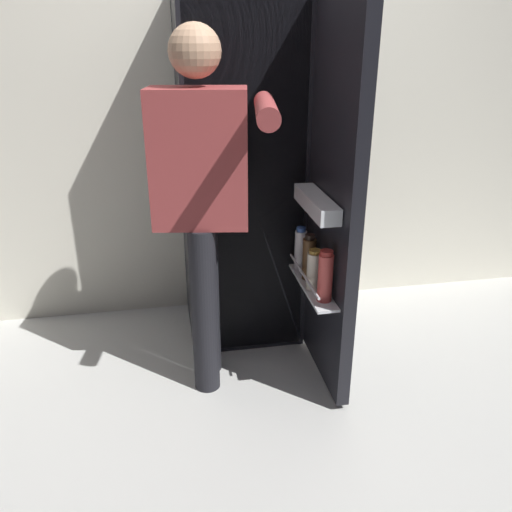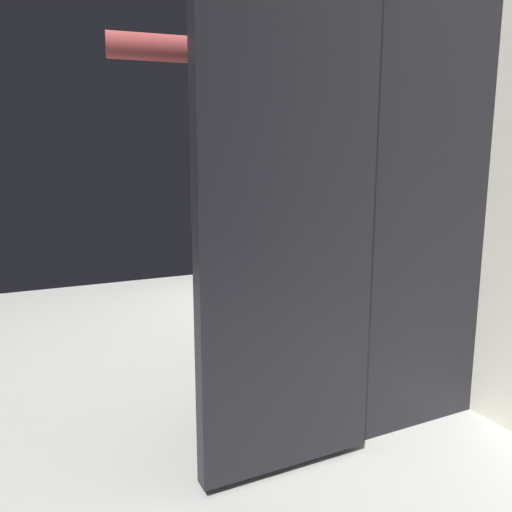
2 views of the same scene
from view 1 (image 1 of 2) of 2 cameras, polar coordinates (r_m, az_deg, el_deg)
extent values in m
plane|color=silver|center=(2.62, 0.23, -13.18)|extent=(5.06, 5.06, 0.00)
cube|color=silver|center=(2.98, -2.98, 19.13)|extent=(4.40, 0.10, 2.70)
cube|color=black|center=(2.72, -1.84, 8.98)|extent=(0.59, 0.56, 1.78)
cube|color=white|center=(2.46, -0.84, 7.44)|extent=(0.55, 0.01, 1.74)
cube|color=white|center=(2.51, -1.02, 7.00)|extent=(0.51, 0.09, 0.01)
cube|color=black|center=(2.26, 8.60, 6.04)|extent=(0.06, 0.57, 1.74)
cube|color=white|center=(2.39, 6.25, -3.34)|extent=(0.10, 0.50, 0.01)
cylinder|color=silver|center=(2.35, 5.30, -2.10)|extent=(0.01, 0.48, 0.01)
cube|color=white|center=(2.24, 6.69, 5.79)|extent=(0.09, 0.42, 0.07)
cylinder|color=white|center=(2.52, 4.93, 0.67)|extent=(0.06, 0.06, 0.19)
cylinder|color=#335BB2|center=(2.48, 5.01, 2.95)|extent=(0.04, 0.04, 0.02)
cylinder|color=#EDE5CC|center=(2.32, 6.44, -1.67)|extent=(0.07, 0.07, 0.17)
cylinder|color=#B78933|center=(2.28, 6.55, 0.48)|extent=(0.05, 0.05, 0.02)
cylinder|color=brown|center=(2.41, 5.89, -0.33)|extent=(0.06, 0.06, 0.20)
cylinder|color=black|center=(2.37, 5.99, 2.12)|extent=(0.05, 0.05, 0.02)
cylinder|color=#DB4C47|center=(2.21, 7.66, -2.43)|extent=(0.06, 0.06, 0.21)
cylinder|color=#B22D28|center=(2.17, 7.82, 0.34)|extent=(0.06, 0.06, 0.02)
cylinder|color=gold|center=(2.54, 5.14, 0.27)|extent=(0.06, 0.06, 0.14)
cylinder|color=#BC8419|center=(2.51, 5.20, 1.99)|extent=(0.05, 0.05, 0.02)
cylinder|color=gold|center=(2.51, 0.57, 8.20)|extent=(0.09, 0.09, 0.09)
cylinder|color=black|center=(2.49, -5.46, -4.62)|extent=(0.12, 0.12, 0.80)
cylinder|color=black|center=(2.36, -5.71, -6.24)|extent=(0.12, 0.12, 0.80)
cube|color=#9E3D3D|center=(2.18, -6.28, 10.60)|extent=(0.43, 0.28, 0.57)
sphere|color=tan|center=(2.13, -6.79, 21.61)|extent=(0.21, 0.21, 0.21)
cylinder|color=#9E3D3D|center=(2.38, -5.85, 11.09)|extent=(0.08, 0.08, 0.53)
cylinder|color=#9E3D3D|center=(1.94, 1.11, 15.90)|extent=(0.17, 0.54, 0.08)
camera|label=2|loc=(2.45, 43.68, 2.41)|focal=34.98mm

